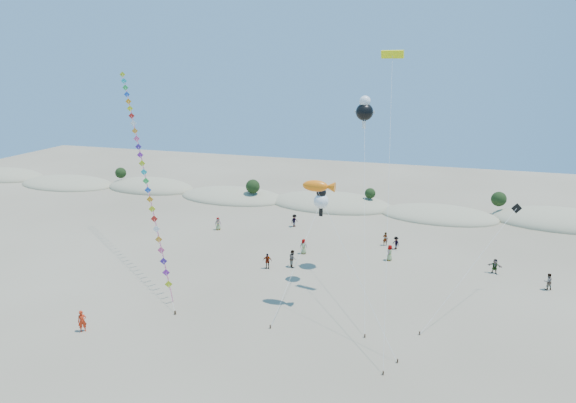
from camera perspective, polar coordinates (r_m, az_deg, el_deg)
The scene contains 10 objects.
ground at distance 35.39m, azimuth -11.40°, elevation -20.61°, with size 160.00×160.00×0.00m, color #796B53.
dune_ridge at distance 74.06m, azimuth 5.81°, elevation -0.38°, with size 145.30×11.49×5.57m.
kite_train at distance 53.41m, azimuth -16.87°, elevation 4.16°, with size 17.52×19.73×20.41m.
fish_kite at distance 40.97m, azimuth 3.70°, elevation 1.78°, with size 9.27×7.90×11.40m.
cartoon_kite_low at distance 46.38m, azimuth 3.94°, elevation 0.24°, with size 2.48×11.17×9.52m.
cartoon_kite_high at distance 48.57m, azimuth 9.07°, elevation 10.65°, with size 3.76×14.81×17.95m.
parafoil_kite at distance 43.24m, azimuth 12.25°, elevation 15.76°, with size 2.89×14.36×22.05m.
dark_kite at distance 46.42m, azimuth 23.07°, elevation -4.18°, with size 8.20×11.01×8.66m.
flyer_foreground at distance 43.34m, azimuth -23.21°, elevation -12.91°, with size 0.66×0.44×1.82m, color red.
beachgoers at distance 55.22m, azimuth 7.62°, elevation -5.45°, with size 38.62×14.82×1.89m.
Camera 1 is at (14.29, -24.69, 20.94)m, focal length 30.00 mm.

